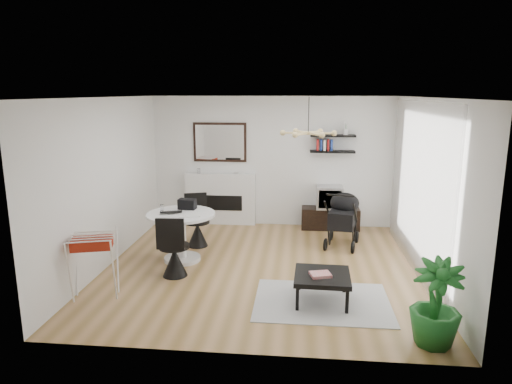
# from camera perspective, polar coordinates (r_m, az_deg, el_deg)

# --- Properties ---
(floor) EXTENTS (5.00, 5.00, 0.00)m
(floor) POSITION_cam_1_polar(r_m,az_deg,el_deg) (7.48, 0.72, -9.42)
(floor) COLOR olive
(floor) RESTS_ON ground
(ceiling) EXTENTS (5.00, 5.00, 0.00)m
(ceiling) POSITION_cam_1_polar(r_m,az_deg,el_deg) (6.94, 0.78, 11.75)
(ceiling) COLOR white
(ceiling) RESTS_ON wall_back
(wall_back) EXTENTS (5.00, 0.00, 5.00)m
(wall_back) POSITION_cam_1_polar(r_m,az_deg,el_deg) (9.54, 2.05, 3.79)
(wall_back) COLOR white
(wall_back) RESTS_ON floor
(wall_left) EXTENTS (0.00, 5.00, 5.00)m
(wall_left) POSITION_cam_1_polar(r_m,az_deg,el_deg) (7.71, -18.10, 1.10)
(wall_left) COLOR white
(wall_left) RESTS_ON floor
(wall_right) EXTENTS (0.00, 5.00, 5.00)m
(wall_right) POSITION_cam_1_polar(r_m,az_deg,el_deg) (7.31, 20.66, 0.32)
(wall_right) COLOR white
(wall_right) RESTS_ON floor
(sheer_curtain) EXTENTS (0.04, 3.60, 2.60)m
(sheer_curtain) POSITION_cam_1_polar(r_m,az_deg,el_deg) (7.48, 19.54, 0.66)
(sheer_curtain) COLOR white
(sheer_curtain) RESTS_ON wall_right
(fireplace) EXTENTS (1.50, 0.17, 2.16)m
(fireplace) POSITION_cam_1_polar(r_m,az_deg,el_deg) (9.72, -4.49, -0.07)
(fireplace) COLOR white
(fireplace) RESTS_ON floor
(shelf_lower) EXTENTS (0.90, 0.25, 0.04)m
(shelf_lower) POSITION_cam_1_polar(r_m,az_deg,el_deg) (9.38, 9.52, 5.02)
(shelf_lower) COLOR black
(shelf_lower) RESTS_ON wall_back
(shelf_upper) EXTENTS (0.90, 0.25, 0.04)m
(shelf_upper) POSITION_cam_1_polar(r_m,az_deg,el_deg) (9.34, 9.59, 6.96)
(shelf_upper) COLOR black
(shelf_upper) RESTS_ON wall_back
(pendant_lamp) EXTENTS (0.90, 0.90, 0.10)m
(pendant_lamp) POSITION_cam_1_polar(r_m,az_deg,el_deg) (7.24, 6.55, 7.34)
(pendant_lamp) COLOR tan
(pendant_lamp) RESTS_ON ceiling
(tv_console) EXTENTS (1.18, 0.41, 0.44)m
(tv_console) POSITION_cam_1_polar(r_m,az_deg,el_deg) (9.57, 9.26, -3.27)
(tv_console) COLOR black
(tv_console) RESTS_ON floor
(crt_tv) EXTENTS (0.53, 0.46, 0.46)m
(crt_tv) POSITION_cam_1_polar(r_m,az_deg,el_deg) (9.45, 9.16, -0.63)
(crt_tv) COLOR #B5B5B7
(crt_tv) RESTS_ON tv_console
(dining_table) EXTENTS (1.13, 1.13, 0.83)m
(dining_table) POSITION_cam_1_polar(r_m,az_deg,el_deg) (7.70, -9.31, -4.63)
(dining_table) COLOR white
(dining_table) RESTS_ON floor
(laptop) EXTENTS (0.41, 0.33, 0.03)m
(laptop) POSITION_cam_1_polar(r_m,az_deg,el_deg) (7.58, -10.58, -2.65)
(laptop) COLOR black
(laptop) RESTS_ON dining_table
(black_bag) EXTENTS (0.31, 0.20, 0.17)m
(black_bag) POSITION_cam_1_polar(r_m,az_deg,el_deg) (7.85, -8.59, -1.50)
(black_bag) COLOR black
(black_bag) RESTS_ON dining_table
(newspaper) EXTENTS (0.41, 0.37, 0.01)m
(newspaper) POSITION_cam_1_polar(r_m,az_deg,el_deg) (7.47, -8.36, -2.85)
(newspaper) COLOR white
(newspaper) RESTS_ON dining_table
(drinking_glass) EXTENTS (0.06, 0.06, 0.10)m
(drinking_glass) POSITION_cam_1_polar(r_m,az_deg,el_deg) (7.84, -11.68, -1.91)
(drinking_glass) COLOR white
(drinking_glass) RESTS_ON dining_table
(chair_far) EXTENTS (0.50, 0.51, 0.96)m
(chair_far) POSITION_cam_1_polar(r_m,az_deg,el_deg) (8.47, -7.35, -4.71)
(chair_far) COLOR black
(chair_far) RESTS_ON floor
(chair_near) EXTENTS (0.46, 0.47, 0.98)m
(chair_near) POSITION_cam_1_polar(r_m,az_deg,el_deg) (7.15, -10.18, -8.02)
(chair_near) COLOR black
(chair_near) RESTS_ON floor
(drying_rack) EXTENTS (0.73, 0.70, 0.90)m
(drying_rack) POSITION_cam_1_polar(r_m,az_deg,el_deg) (6.67, -19.56, -8.59)
(drying_rack) COLOR white
(drying_rack) RESTS_ON floor
(stroller) EXTENTS (0.72, 0.95, 1.08)m
(stroller) POSITION_cam_1_polar(r_m,az_deg,el_deg) (8.53, 10.80, -3.56)
(stroller) COLOR black
(stroller) RESTS_ON floor
(rug) EXTENTS (1.81, 1.31, 0.01)m
(rug) POSITION_cam_1_polar(r_m,az_deg,el_deg) (6.40, 8.25, -13.41)
(rug) COLOR #ADADAD
(rug) RESTS_ON floor
(coffee_table) EXTENTS (0.76, 0.76, 0.38)m
(coffee_table) POSITION_cam_1_polar(r_m,az_deg,el_deg) (6.28, 8.28, -10.50)
(coffee_table) COLOR black
(coffee_table) RESTS_ON rug
(magazines) EXTENTS (0.31, 0.27, 0.04)m
(magazines) POSITION_cam_1_polar(r_m,az_deg,el_deg) (6.20, 8.06, -10.18)
(magazines) COLOR red
(magazines) RESTS_ON coffee_table
(potted_plant) EXTENTS (0.66, 0.66, 0.99)m
(potted_plant) POSITION_cam_1_polar(r_m,az_deg,el_deg) (5.55, 21.57, -12.80)
(potted_plant) COLOR #1B6020
(potted_plant) RESTS_ON floor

